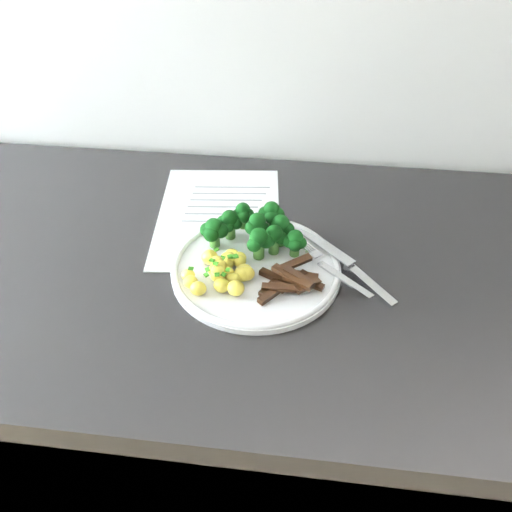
{
  "coord_description": "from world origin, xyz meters",
  "views": [
    {
      "loc": [
        0.03,
        1.08,
        1.45
      ],
      "look_at": [
        -0.04,
        1.64,
        0.96
      ],
      "focal_mm": 35.79,
      "sensor_mm": 36.0,
      "label": 1
    }
  ],
  "objects_px": {
    "potatoes": "(224,271)",
    "beef_strips": "(290,280)",
    "fork": "(334,270)",
    "plate": "(256,268)",
    "knife": "(357,273)",
    "counter": "(220,426)",
    "recipe_paper": "(219,215)",
    "broccoli": "(256,227)"
  },
  "relations": [
    {
      "from": "potatoes",
      "to": "beef_strips",
      "type": "relative_size",
      "value": 1.09
    },
    {
      "from": "potatoes",
      "to": "fork",
      "type": "height_order",
      "value": "potatoes"
    },
    {
      "from": "plate",
      "to": "knife",
      "type": "relative_size",
      "value": 1.57
    },
    {
      "from": "counter",
      "to": "fork",
      "type": "distance_m",
      "value": 0.52
    },
    {
      "from": "plate",
      "to": "fork",
      "type": "relative_size",
      "value": 2.05
    },
    {
      "from": "knife",
      "to": "recipe_paper",
      "type": "bearing_deg",
      "value": 150.68
    },
    {
      "from": "recipe_paper",
      "to": "plate",
      "type": "distance_m",
      "value": 0.16
    },
    {
      "from": "potatoes",
      "to": "fork",
      "type": "xyz_separation_m",
      "value": [
        0.16,
        0.02,
        -0.0
      ]
    },
    {
      "from": "potatoes",
      "to": "knife",
      "type": "relative_size",
      "value": 0.66
    },
    {
      "from": "recipe_paper",
      "to": "counter",
      "type": "bearing_deg",
      "value": -89.86
    },
    {
      "from": "broccoli",
      "to": "fork",
      "type": "xyz_separation_m",
      "value": [
        0.12,
        -0.06,
        -0.03
      ]
    },
    {
      "from": "fork",
      "to": "potatoes",
      "type": "bearing_deg",
      "value": -171.09
    },
    {
      "from": "recipe_paper",
      "to": "potatoes",
      "type": "bearing_deg",
      "value": -76.79
    },
    {
      "from": "counter",
      "to": "fork",
      "type": "relative_size",
      "value": 20.15
    },
    {
      "from": "plate",
      "to": "fork",
      "type": "height_order",
      "value": "fork"
    },
    {
      "from": "beef_strips",
      "to": "recipe_paper",
      "type": "bearing_deg",
      "value": 128.63
    },
    {
      "from": "counter",
      "to": "plate",
      "type": "height_order",
      "value": "plate"
    },
    {
      "from": "counter",
      "to": "broccoli",
      "type": "distance_m",
      "value": 0.52
    },
    {
      "from": "counter",
      "to": "fork",
      "type": "xyz_separation_m",
      "value": [
        0.19,
        -0.02,
        0.48
      ]
    },
    {
      "from": "beef_strips",
      "to": "potatoes",
      "type": "bearing_deg",
      "value": 176.18
    },
    {
      "from": "recipe_paper",
      "to": "fork",
      "type": "height_order",
      "value": "fork"
    },
    {
      "from": "recipe_paper",
      "to": "broccoli",
      "type": "relative_size",
      "value": 1.9
    },
    {
      "from": "potatoes",
      "to": "beef_strips",
      "type": "height_order",
      "value": "potatoes"
    },
    {
      "from": "counter",
      "to": "knife",
      "type": "distance_m",
      "value": 0.53
    },
    {
      "from": "broccoli",
      "to": "fork",
      "type": "height_order",
      "value": "broccoli"
    },
    {
      "from": "recipe_paper",
      "to": "beef_strips",
      "type": "relative_size",
      "value": 3.21
    },
    {
      "from": "recipe_paper",
      "to": "potatoes",
      "type": "distance_m",
      "value": 0.17
    },
    {
      "from": "potatoes",
      "to": "beef_strips",
      "type": "bearing_deg",
      "value": -3.82
    },
    {
      "from": "broccoli",
      "to": "knife",
      "type": "height_order",
      "value": "broccoli"
    },
    {
      "from": "recipe_paper",
      "to": "knife",
      "type": "relative_size",
      "value": 1.94
    },
    {
      "from": "knife",
      "to": "beef_strips",
      "type": "bearing_deg",
      "value": -158.24
    },
    {
      "from": "counter",
      "to": "recipe_paper",
      "type": "relative_size",
      "value": 7.98
    },
    {
      "from": "recipe_paper",
      "to": "beef_strips",
      "type": "height_order",
      "value": "beef_strips"
    },
    {
      "from": "recipe_paper",
      "to": "knife",
      "type": "bearing_deg",
      "value": -29.32
    },
    {
      "from": "broccoli",
      "to": "fork",
      "type": "relative_size",
      "value": 1.33
    },
    {
      "from": "plate",
      "to": "beef_strips",
      "type": "xyz_separation_m",
      "value": [
        0.05,
        -0.03,
        0.01
      ]
    },
    {
      "from": "broccoli",
      "to": "beef_strips",
      "type": "bearing_deg",
      "value": -55.65
    },
    {
      "from": "beef_strips",
      "to": "fork",
      "type": "relative_size",
      "value": 0.79
    },
    {
      "from": "fork",
      "to": "knife",
      "type": "xyz_separation_m",
      "value": [
        0.03,
        0.01,
        -0.01
      ]
    },
    {
      "from": "beef_strips",
      "to": "fork",
      "type": "distance_m",
      "value": 0.07
    },
    {
      "from": "plate",
      "to": "counter",
      "type": "bearing_deg",
      "value": 169.33
    },
    {
      "from": "broccoli",
      "to": "potatoes",
      "type": "xyz_separation_m",
      "value": [
        -0.04,
        -0.08,
        -0.02
      ]
    }
  ]
}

